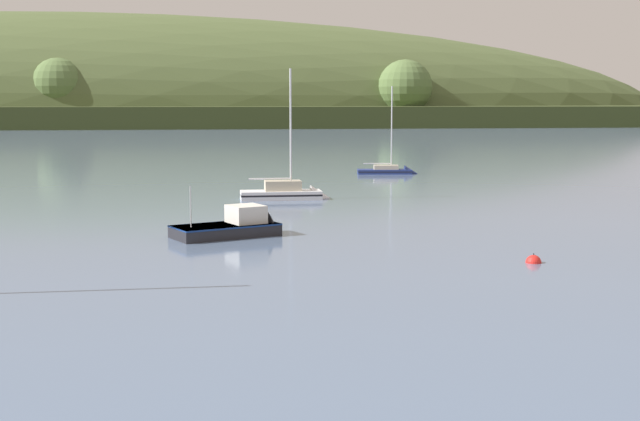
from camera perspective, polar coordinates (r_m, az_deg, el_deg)
far_shoreline_hill at (r=277.64m, az=-16.24°, el=5.50°), size 491.71×145.96×66.67m
sailboat_near_mooring at (r=86.44m, az=4.69°, el=2.47°), size 6.15×2.88×9.38m
sailboat_midwater_white at (r=64.21m, az=-1.94°, el=0.92°), size 6.76×2.54×10.43m
fishing_boat_moored at (r=47.17m, az=-5.37°, el=-1.23°), size 6.41×4.18×3.76m
mooring_buoy_midchannel at (r=40.35m, az=13.72°, el=-3.32°), size 0.70×0.70×0.78m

